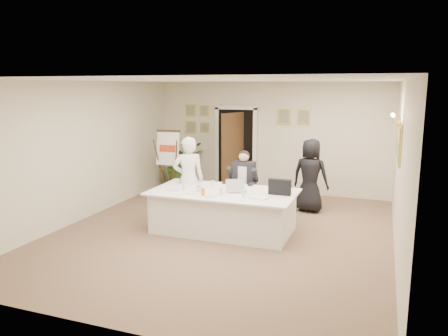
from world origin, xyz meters
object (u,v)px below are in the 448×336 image
laptop_bag (280,187)px  oj_glass (203,192)px  seated_man (243,184)px  laptop (237,184)px  paper_stack (259,197)px  steel_jug (199,188)px  conference_table (223,211)px  flip_chart (170,167)px  standing_woman (310,175)px  potted_palm (182,164)px  standing_man (188,179)px

laptop_bag → oj_glass: (-1.27, -0.53, -0.08)m
seated_man → laptop: bearing=-66.4°
laptop → paper_stack: size_ratio=1.14×
paper_stack → steel_jug: size_ratio=2.89×
laptop → steel_jug: bearing=179.7°
steel_jug → paper_stack: bearing=-5.6°
conference_table → steel_jug: (-0.42, -0.16, 0.44)m
seated_man → paper_stack: bearing=-48.7°
flip_chart → laptop_bag: flip_chart is taller
standing_woman → seated_man: bearing=45.7°
oj_glass → paper_stack: bearing=8.7°
standing_woman → oj_glass: size_ratio=12.29×
standing_woman → paper_stack: 2.24m
paper_stack → oj_glass: (-0.99, -0.15, 0.05)m
flip_chart → laptop: bearing=-38.4°
standing_woman → laptop_bag: standing_woman is taller
steel_jug → laptop_bag: bearing=10.1°
seated_man → standing_woman: standing_woman is taller
steel_jug → flip_chart: bearing=128.8°
standing_woman → steel_jug: standing_woman is taller
standing_woman → flip_chart: bearing=8.8°
oj_glass → flip_chart: bearing=128.4°
potted_palm → laptop: (2.58, -3.03, 0.29)m
standing_man → potted_palm: size_ratio=1.37×
seated_man → flip_chart: bearing=169.6°
potted_palm → oj_glass: potted_palm is taller
seated_man → paper_stack: seated_man is taller
flip_chart → steel_jug: 2.68m
potted_palm → paper_stack: size_ratio=3.95×
conference_table → paper_stack: bearing=-20.3°
paper_stack → oj_glass: 1.00m
oj_glass → laptop_bag: bearing=22.6°
standing_woman → oj_glass: bearing=65.8°
conference_table → potted_palm: potted_palm is taller
laptop_bag → paper_stack: (-0.29, -0.38, -0.13)m
standing_woman → potted_palm: 3.83m
flip_chart → standing_woman: bearing=-0.5°
conference_table → standing_woman: size_ratio=1.68×
standing_woman → steel_jug: 2.68m
potted_palm → flip_chart: bearing=-78.6°
flip_chart → oj_glass: size_ratio=12.52×
conference_table → potted_palm: 3.88m
potted_palm → steel_jug: bearing=-59.6°
laptop → paper_stack: bearing=-53.4°
seated_man → conference_table: bearing=-81.5°
potted_palm → oj_glass: 4.11m
standing_man → oj_glass: size_ratio=13.21×
seated_man → steel_jug: bearing=-100.3°
steel_jug → seated_man: bearing=66.7°
seated_man → paper_stack: (0.68, -1.27, 0.08)m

